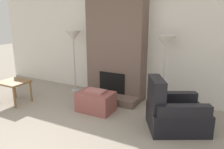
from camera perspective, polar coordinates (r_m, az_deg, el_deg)
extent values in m
cube|color=silver|center=(5.45, 2.29, 8.13)|extent=(7.89, 0.06, 2.60)
cube|color=brown|center=(5.23, 1.12, 7.86)|extent=(1.41, 0.43, 2.60)
cube|color=brown|center=(5.17, -1.01, -6.17)|extent=(1.41, 0.39, 0.16)
cube|color=black|center=(5.22, -0.03, -2.13)|extent=(0.67, 0.02, 0.49)
cube|color=#8C4C47|center=(4.63, -4.27, -7.09)|extent=(0.75, 0.50, 0.42)
cube|color=#A56660|center=(4.55, -4.32, -4.36)|extent=(0.41, 0.27, 0.05)
cube|color=black|center=(4.10, 16.57, -10.92)|extent=(1.23, 1.15, 0.39)
cube|color=black|center=(3.90, 11.36, -7.59)|extent=(0.47, 0.64, 0.93)
cube|color=black|center=(3.80, 18.03, -11.65)|extent=(0.85, 0.56, 0.57)
cube|color=black|center=(4.33, 15.48, -8.09)|extent=(0.85, 0.56, 0.57)
cube|color=brown|center=(5.46, -24.37, -1.82)|extent=(0.63, 0.54, 0.04)
cylinder|color=brown|center=(5.19, -24.14, -5.60)|extent=(0.04, 0.04, 0.47)
cylinder|color=brown|center=(5.88, -24.05, -3.29)|extent=(0.04, 0.04, 0.47)
cylinder|color=brown|center=(5.47, -20.41, -4.23)|extent=(0.04, 0.04, 0.47)
cylinder|color=#ADADB2|center=(6.02, -9.48, -4.03)|extent=(0.23, 0.23, 0.02)
cylinder|color=#ADADB2|center=(5.84, -9.76, 2.27)|extent=(0.03, 0.03, 1.34)
cone|color=silver|center=(5.72, -10.11, 10.02)|extent=(0.42, 0.42, 0.24)
cylinder|color=#ADADB2|center=(5.03, 12.90, -8.06)|extent=(0.23, 0.23, 0.02)
cylinder|color=#ADADB2|center=(4.82, 13.35, -0.75)|extent=(0.03, 0.03, 1.31)
cone|color=silver|center=(4.68, 13.92, 8.46)|extent=(0.42, 0.42, 0.24)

